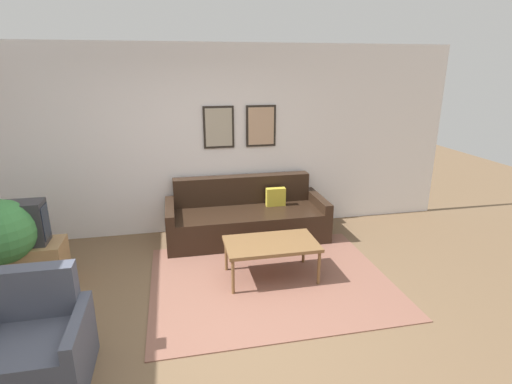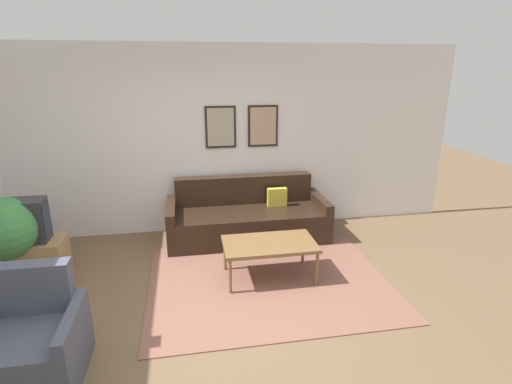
{
  "view_description": "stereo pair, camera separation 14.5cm",
  "coord_description": "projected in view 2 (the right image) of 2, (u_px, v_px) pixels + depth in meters",
  "views": [
    {
      "loc": [
        -0.24,
        -3.26,
        2.38
      ],
      "look_at": [
        0.77,
        1.49,
        0.85
      ],
      "focal_mm": 28.0,
      "sensor_mm": 36.0,
      "label": 1
    },
    {
      "loc": [
        -0.09,
        -3.29,
        2.38
      ],
      "look_at": [
        0.77,
        1.49,
        0.85
      ],
      "focal_mm": 28.0,
      "sensor_mm": 36.0,
      "label": 2
    }
  ],
  "objects": [
    {
      "name": "potted_plant_tall",
      "position": [
        4.0,
        232.0,
        4.22
      ],
      "size": [
        0.68,
        0.68,
        1.08
      ],
      "color": "slate",
      "rests_on": "ground_plane"
    },
    {
      "name": "potted_plant_by_window",
      "position": [
        17.0,
        236.0,
        4.82
      ],
      "size": [
        0.42,
        0.42,
        0.73
      ],
      "color": "#383D42",
      "rests_on": "ground_plane"
    },
    {
      "name": "couch",
      "position": [
        247.0,
        218.0,
        5.76
      ],
      "size": [
        2.25,
        0.9,
        0.85
      ],
      "color": "black",
      "rests_on": "ground_plane"
    },
    {
      "name": "armchair",
      "position": [
        29.0,
        346.0,
        3.12
      ],
      "size": [
        0.79,
        0.76,
        0.87
      ],
      "rotation": [
        0.0,
        0.0,
        -0.05
      ],
      "color": "#474C5B",
      "rests_on": "ground_plane"
    },
    {
      "name": "ground_plane",
      "position": [
        205.0,
        327.0,
        3.82
      ],
      "size": [
        16.0,
        16.0,
        0.0
      ],
      "primitive_type": "plane",
      "color": "brown"
    },
    {
      "name": "coffee_table",
      "position": [
        269.0,
        245.0,
        4.59
      ],
      "size": [
        1.06,
        0.62,
        0.45
      ],
      "color": "brown",
      "rests_on": "ground_plane"
    },
    {
      "name": "wall_back",
      "position": [
        192.0,
        141.0,
        5.75
      ],
      "size": [
        8.0,
        0.09,
        2.7
      ],
      "color": "silver",
      "rests_on": "ground_plane"
    },
    {
      "name": "tv",
      "position": [
        20.0,
        221.0,
        4.35
      ],
      "size": [
        0.56,
        0.28,
        0.48
      ],
      "color": "#2D2D33",
      "rests_on": "tv_stand"
    },
    {
      "name": "tv_stand",
      "position": [
        27.0,
        263.0,
        4.51
      ],
      "size": [
        0.84,
        0.43,
        0.52
      ],
      "color": "#A87F51",
      "rests_on": "ground_plane"
    },
    {
      "name": "area_rug",
      "position": [
        268.0,
        281.0,
        4.63
      ],
      "size": [
        2.72,
        2.19,
        0.01
      ],
      "color": "brown",
      "rests_on": "ground_plane"
    }
  ]
}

